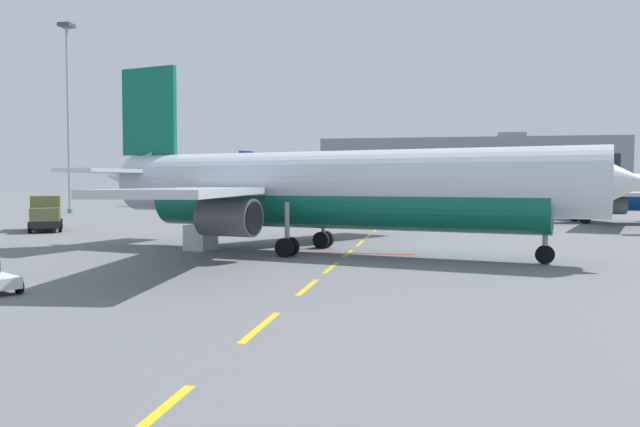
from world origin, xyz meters
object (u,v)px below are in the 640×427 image
(airliner_foreground, at_px, (327,188))
(apron_light_mast_near, at_px, (68,97))
(airliner_far_center, at_px, (568,191))
(uld_cargo_container, at_px, (201,238))
(catering_truck, at_px, (46,212))
(airliner_mid_left, at_px, (203,186))

(airliner_foreground, xyz_separation_m, apron_light_mast_near, (-44.39, 43.27, 12.50))
(airliner_far_center, relative_size, apron_light_mast_near, 1.11)
(airliner_far_center, relative_size, uld_cargo_container, 14.91)
(uld_cargo_container, bearing_deg, airliner_far_center, 49.33)
(uld_cargo_container, bearing_deg, airliner_foreground, -1.31)
(catering_truck, xyz_separation_m, apron_light_mast_near, (-16.52, 30.01, 14.80))
(airliner_mid_left, xyz_separation_m, airliner_far_center, (61.00, -50.45, -0.33))
(catering_truck, xyz_separation_m, uld_cargo_container, (19.67, -13.08, -0.85))
(uld_cargo_container, bearing_deg, apron_light_mast_near, 130.03)
(airliner_foreground, xyz_separation_m, catering_truck, (-27.87, 13.27, -2.30))
(catering_truck, relative_size, uld_cargo_container, 3.62)
(uld_cargo_container, bearing_deg, catering_truck, 146.38)
(airliner_foreground, relative_size, uld_cargo_container, 17.33)
(airliner_mid_left, relative_size, uld_cargo_container, 15.67)
(catering_truck, bearing_deg, airliner_far_center, 23.10)
(airliner_mid_left, xyz_separation_m, catering_truck, (12.21, -71.26, -2.06))
(catering_truck, height_order, uld_cargo_container, catering_truck)
(airliner_foreground, xyz_separation_m, airliner_far_center, (20.92, 34.07, -0.58))
(uld_cargo_container, height_order, apron_light_mast_near, apron_light_mast_near)
(airliner_mid_left, relative_size, apron_light_mast_near, 1.17)
(airliner_far_center, xyz_separation_m, catering_truck, (-48.79, -20.81, -1.73))
(airliner_foreground, distance_m, airliner_mid_left, 93.54)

